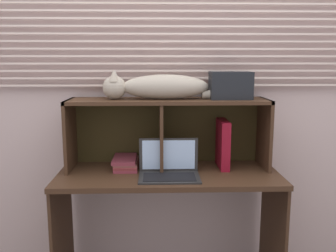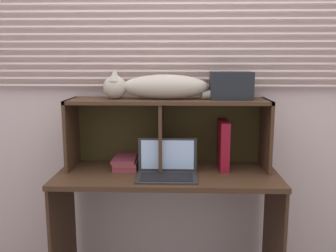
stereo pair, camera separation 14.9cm
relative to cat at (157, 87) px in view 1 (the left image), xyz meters
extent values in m
cube|color=beige|center=(0.07, 0.20, -0.01)|extent=(4.40, 0.04, 2.50)
cube|color=silver|center=(0.07, 0.15, 0.00)|extent=(3.23, 0.02, 0.01)
cube|color=silver|center=(0.07, 0.15, 0.05)|extent=(3.23, 0.02, 0.01)
cube|color=silver|center=(0.07, 0.15, 0.09)|extent=(3.23, 0.02, 0.01)
cube|color=silver|center=(0.07, 0.15, 0.14)|extent=(3.23, 0.02, 0.01)
cube|color=silver|center=(0.07, 0.15, 0.19)|extent=(3.23, 0.02, 0.01)
cube|color=silver|center=(0.07, 0.15, 0.24)|extent=(3.23, 0.02, 0.01)
cube|color=silver|center=(0.07, 0.15, 0.28)|extent=(3.23, 0.02, 0.01)
cube|color=silver|center=(0.07, 0.15, 0.33)|extent=(3.23, 0.02, 0.01)
cube|color=silver|center=(0.07, 0.15, 0.38)|extent=(3.23, 0.02, 0.01)
cube|color=silver|center=(0.07, 0.15, 0.42)|extent=(3.23, 0.02, 0.01)
cube|color=silver|center=(0.07, 0.15, 0.47)|extent=(3.23, 0.02, 0.01)
cube|color=silver|center=(0.07, 0.15, 0.52)|extent=(3.23, 0.02, 0.01)
cube|color=#40291A|center=(0.07, -0.11, -0.53)|extent=(1.35, 0.55, 0.03)
cube|color=#40291A|center=(-0.60, -0.11, -0.90)|extent=(0.02, 0.50, 0.71)
cube|color=#40291A|center=(0.73, -0.11, -0.90)|extent=(0.02, 0.50, 0.71)
cube|color=#40291A|center=(0.07, 0.00, -0.09)|extent=(1.25, 0.31, 0.02)
cube|color=#40291A|center=(-0.55, 0.00, -0.30)|extent=(0.02, 0.31, 0.44)
cube|color=#40291A|center=(0.68, 0.00, -0.30)|extent=(0.02, 0.31, 0.44)
cube|color=#40291A|center=(0.02, 0.00, -0.31)|extent=(0.02, 0.29, 0.42)
cube|color=#393015|center=(0.07, 0.15, -0.30)|extent=(1.25, 0.01, 0.44)
ellipsoid|color=#B2AA98|center=(0.05, 0.00, 0.00)|extent=(0.54, 0.16, 0.15)
sphere|color=#B2AA98|center=(-0.26, 0.00, 0.00)|extent=(0.15, 0.15, 0.15)
cone|color=#B5AB98|center=(-0.26, -0.04, 0.07)|extent=(0.07, 0.07, 0.07)
cone|color=#AEAA9E|center=(-0.26, 0.04, 0.07)|extent=(0.07, 0.07, 0.07)
cylinder|color=#B2AA98|center=(0.41, 0.00, -0.05)|extent=(0.26, 0.06, 0.06)
cube|color=#272727|center=(0.07, -0.22, -0.51)|extent=(0.36, 0.24, 0.01)
cube|color=#272727|center=(0.07, -0.11, -0.40)|extent=(0.36, 0.01, 0.20)
cube|color=#ADD1F9|center=(0.07, -0.11, -0.40)|extent=(0.32, 0.00, 0.18)
cube|color=black|center=(0.07, -0.24, -0.50)|extent=(0.30, 0.17, 0.00)
cube|color=maroon|center=(0.41, 0.00, -0.36)|extent=(0.05, 0.24, 0.30)
cube|color=brown|center=(-0.20, 0.00, -0.51)|extent=(0.15, 0.25, 0.02)
cube|color=maroon|center=(-0.20, 0.00, -0.49)|extent=(0.15, 0.25, 0.02)
cube|color=brown|center=(-0.20, 0.01, -0.48)|extent=(0.15, 0.25, 0.01)
cube|color=brown|center=(-0.21, 0.01, -0.46)|extent=(0.15, 0.25, 0.02)
cube|color=black|center=(0.45, 0.00, 0.01)|extent=(0.26, 0.16, 0.17)
camera|label=1|loc=(-0.01, -2.31, 0.16)|focal=39.81mm
camera|label=2|loc=(0.14, -2.31, 0.16)|focal=39.81mm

